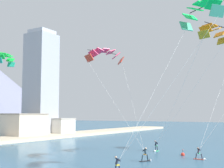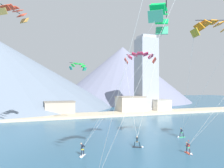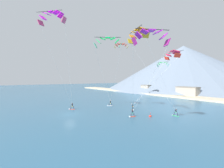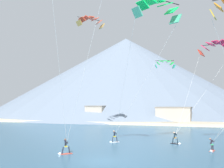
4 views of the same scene
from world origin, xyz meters
The scene contains 12 objects.
kitesurfer_near_lead centered at (15.78, 18.70, 0.52)m, with size 1.77×0.61×1.75m.
kitesurfer_near_trail centered at (-3.41, 14.17, 0.56)m, with size 1.26×1.69×1.81m.
kitesurfer_mid_center centered at (10.50, 10.15, 0.45)m, with size 0.69×1.78×1.65m.
kitesurfer_far_left centered at (5.54, 15.44, 0.56)m, with size 1.71×1.22×1.81m.
parafoil_kite_near_lead centered at (13.54, 8.91, 17.19)m, with size 5.96×11.19×16.85m.
parafoil_kite_near_trail centered at (4.49, 7.93, 17.44)m, with size 10.36×9.41×17.10m.
parafoil_kite_far_left centered at (10.97, 25.15, 15.23)m, with size 8.76×11.66×14.86m.
parafoil_kite_distant_high_outer centered at (0.49, 35.98, 14.18)m, with size 4.36×2.69×1.77m.
race_marker_buoy centered at (13.04, 13.39, 0.16)m, with size 0.56×0.56×1.02m.
shore_building_promenade_mid centered at (35.49, 56.32, 2.37)m, with size 6.18×7.20×4.71m.
shore_building_quay_west centered at (23.74, 57.01, 3.00)m, with size 9.66×7.10×5.98m.
highrise_tower centered at (31.77, 59.72, 14.29)m, with size 7.00×7.00×28.99m.
Camera 1 is at (-30.06, -1.67, 5.84)m, focal length 50.00 mm.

